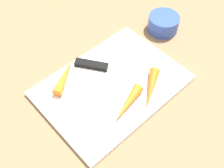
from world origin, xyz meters
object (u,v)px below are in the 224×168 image
(cutting_board, at_px, (112,85))
(carrot_longest, at_px, (65,76))
(knife, at_px, (96,66))
(small_bowl, at_px, (163,23))
(carrot_shortest, at_px, (151,88))
(carrot_medium, at_px, (127,104))

(cutting_board, xyz_separation_m, carrot_longest, (0.08, -0.09, 0.02))
(knife, xyz_separation_m, small_bowl, (-0.26, 0.01, 0.01))
(small_bowl, bearing_deg, knife, -3.06)
(cutting_board, distance_m, carrot_shortest, 0.10)
(carrot_shortest, bearing_deg, small_bowl, -179.30)
(carrot_medium, bearing_deg, knife, -116.05)
(knife, height_order, carrot_shortest, carrot_shortest)
(cutting_board, height_order, knife, knife)
(small_bowl, bearing_deg, carrot_longest, -6.35)
(carrot_shortest, distance_m, carrot_longest, 0.22)
(knife, xyz_separation_m, carrot_medium, (0.03, 0.15, 0.01))
(carrot_shortest, distance_m, small_bowl, 0.25)
(knife, distance_m, small_bowl, 0.26)
(knife, distance_m, carrot_longest, 0.09)
(cutting_board, height_order, carrot_shortest, carrot_shortest)
(cutting_board, bearing_deg, carrot_shortest, 124.92)
(carrot_medium, xyz_separation_m, carrot_longest, (0.06, -0.17, -0.00))
(cutting_board, xyz_separation_m, small_bowl, (-0.26, -0.06, 0.02))
(cutting_board, height_order, carrot_longest, carrot_longest)
(cutting_board, relative_size, knife, 2.04)
(knife, height_order, carrot_longest, carrot_longest)
(knife, xyz_separation_m, carrot_shortest, (-0.05, 0.15, 0.01))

